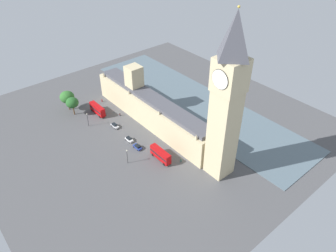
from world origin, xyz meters
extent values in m
plane|color=#4C4C4F|center=(0.00, 0.00, 0.00)|extent=(143.85, 143.85, 0.00)
cube|color=slate|center=(-28.71, 0.00, 0.12)|extent=(33.60, 129.47, 0.25)
cube|color=#CCBA8E|center=(-2.00, 0.00, 6.19)|extent=(10.60, 73.85, 12.38)
cube|color=#CCBA8E|center=(-2.00, -13.29, 11.89)|extent=(6.65, 6.65, 23.78)
cube|color=#4C4C54|center=(-2.00, 0.00, 13.18)|extent=(8.06, 70.90, 1.60)
cone|color=#CCBA8E|center=(2.90, -33.23, 13.62)|extent=(1.20, 1.20, 2.49)
cone|color=#CCBA8E|center=(2.90, -11.08, 13.40)|extent=(1.20, 1.20, 2.06)
cone|color=#CCBA8E|center=(2.90, 11.08, 13.33)|extent=(1.20, 1.20, 1.92)
cone|color=#CCBA8E|center=(2.90, 33.23, 13.62)|extent=(1.20, 1.20, 2.48)
cube|color=#CCBA8E|center=(-1.52, 41.88, 17.73)|extent=(8.35, 8.35, 35.46)
cube|color=#CCBA8E|center=(-1.52, 41.88, 41.17)|extent=(9.18, 9.18, 11.43)
cylinder|color=silver|center=(3.22, 41.88, 41.17)|extent=(0.25, 6.35, 6.35)
torus|color=black|center=(3.22, 41.88, 41.17)|extent=(0.24, 6.59, 6.59)
cylinder|color=silver|center=(-1.52, 37.13, 41.17)|extent=(6.35, 0.25, 6.35)
torus|color=black|center=(-1.52, 37.13, 41.17)|extent=(6.59, 0.24, 6.59)
pyramid|color=#4C4C54|center=(-1.52, 41.88, 54.22)|extent=(9.18, 9.18, 14.66)
sphere|color=gold|center=(-1.52, 41.88, 61.95)|extent=(0.80, 0.80, 0.80)
cube|color=#B20C0F|center=(13.93, -23.06, 2.65)|extent=(2.65, 10.54, 4.20)
cube|color=black|center=(13.93, -23.06, 2.73)|extent=(2.71, 10.14, 0.70)
cylinder|color=black|center=(15.13, -26.72, 0.55)|extent=(0.37, 1.10, 1.10)
cylinder|color=black|center=(12.83, -26.75, 0.55)|extent=(0.37, 1.10, 1.10)
cylinder|color=black|center=(15.02, -19.37, 0.55)|extent=(0.37, 1.10, 1.10)
cylinder|color=black|center=(12.72, -19.40, 0.55)|extent=(0.37, 1.10, 1.10)
cube|color=#B7B7BC|center=(13.70, -8.16, 0.72)|extent=(1.92, 4.62, 0.75)
cube|color=black|center=(13.71, -8.39, 1.42)|extent=(1.57, 2.60, 0.65)
cylinder|color=black|center=(12.85, -6.73, 0.34)|extent=(0.27, 0.69, 0.68)
cylinder|color=black|center=(14.44, -6.67, 0.34)|extent=(0.27, 0.69, 0.68)
cylinder|color=black|center=(12.95, -9.65, 0.34)|extent=(0.27, 0.69, 0.68)
cylinder|color=black|center=(14.55, -9.59, 0.34)|extent=(0.27, 0.69, 0.68)
cube|color=silver|center=(14.40, 4.40, 0.72)|extent=(1.92, 4.12, 0.75)
cube|color=black|center=(14.41, 4.20, 1.42)|extent=(1.57, 2.32, 0.65)
cylinder|color=black|center=(13.55, 5.67, 0.34)|extent=(0.27, 0.69, 0.68)
cylinder|color=black|center=(15.17, 5.73, 0.34)|extent=(0.27, 0.69, 0.68)
cylinder|color=black|center=(13.64, 3.08, 0.34)|extent=(0.27, 0.69, 0.68)
cylinder|color=black|center=(15.26, 3.13, 0.34)|extent=(0.27, 0.69, 0.68)
cube|color=navy|center=(14.62, 10.81, 0.72)|extent=(1.94, 4.38, 0.75)
cube|color=black|center=(14.61, 11.03, 1.42)|extent=(1.60, 2.46, 0.65)
cylinder|color=black|center=(15.49, 9.44, 0.34)|extent=(0.26, 0.68, 0.68)
cylinder|color=black|center=(13.80, 9.40, 0.34)|extent=(0.26, 0.68, 0.68)
cylinder|color=black|center=(15.43, 12.22, 0.34)|extent=(0.26, 0.68, 0.68)
cylinder|color=black|center=(13.75, 12.18, 0.34)|extent=(0.26, 0.68, 0.68)
cube|color=#B20C0F|center=(11.47, 22.44, 2.65)|extent=(2.58, 10.52, 4.20)
cube|color=black|center=(11.47, 22.44, 2.73)|extent=(2.63, 10.12, 0.70)
cylinder|color=black|center=(10.34, 26.12, 0.55)|extent=(0.36, 1.10, 1.10)
cylinder|color=black|center=(12.64, 26.10, 0.55)|extent=(0.36, 1.10, 1.10)
cylinder|color=black|center=(10.29, 18.77, 0.55)|extent=(0.36, 1.10, 1.10)
cylinder|color=black|center=(12.59, 18.75, 0.55)|extent=(0.36, 1.10, 1.10)
cylinder|color=maroon|center=(6.72, -31.43, 0.70)|extent=(0.64, 0.64, 1.40)
sphere|color=#8C6647|center=(6.72, -31.43, 1.53)|extent=(0.27, 0.27, 0.27)
cube|color=gray|center=(6.48, -31.27, 0.77)|extent=(0.26, 0.33, 0.25)
cylinder|color=black|center=(6.71, -14.57, 0.69)|extent=(0.54, 0.54, 1.39)
sphere|color=#8C6647|center=(6.71, -14.57, 1.52)|extent=(0.27, 0.27, 0.27)
cube|color=maroon|center=(7.00, -14.52, 0.76)|extent=(0.15, 0.33, 0.25)
cylinder|color=#336B60|center=(6.12, 28.80, 0.69)|extent=(0.64, 0.64, 1.38)
sphere|color=#8C6647|center=(6.12, 28.80, 1.52)|extent=(0.27, 0.27, 0.27)
cube|color=black|center=(5.97, 28.56, 0.76)|extent=(0.32, 0.26, 0.25)
cylinder|color=brown|center=(23.01, -29.93, 2.21)|extent=(0.56, 0.56, 4.43)
ellipsoid|color=#235623|center=(23.01, -29.93, 6.68)|extent=(6.00, 6.00, 5.10)
cylinder|color=brown|center=(22.81, -35.59, 2.26)|extent=(0.56, 0.56, 4.51)
ellipsoid|color=#2D6628|center=(22.81, -35.59, 7.12)|extent=(6.94, 6.94, 5.90)
cylinder|color=black|center=(22.41, -16.80, 3.17)|extent=(0.18, 0.18, 6.34)
sphere|color=#F2EAC6|center=(22.41, -16.80, 6.62)|extent=(0.56, 0.56, 0.56)
cylinder|color=black|center=(22.86, 15.73, 3.10)|extent=(0.18, 0.18, 6.20)
sphere|color=#F2EAC6|center=(22.86, 15.73, 6.48)|extent=(0.56, 0.56, 0.56)
camera|label=1|loc=(71.51, 98.22, 87.09)|focal=34.19mm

